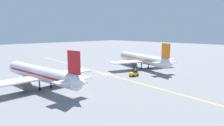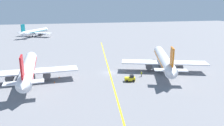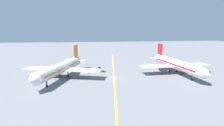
{
  "view_description": "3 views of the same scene",
  "coord_description": "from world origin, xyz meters",
  "px_view_note": "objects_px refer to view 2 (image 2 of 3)",
  "views": [
    {
      "loc": [
        -50.07,
        -54.67,
        14.69
      ],
      "look_at": [
        -1.87,
        -5.1,
        4.55
      ],
      "focal_mm": 35.0,
      "sensor_mm": 36.0,
      "label": 1
    },
    {
      "loc": [
        -14.87,
        -66.84,
        21.73
      ],
      "look_at": [
        -0.4,
        -5.09,
        4.7
      ],
      "focal_mm": 35.0,
      "sensor_mm": 36.0,
      "label": 2
    },
    {
      "loc": [
        9.22,
        59.53,
        16.53
      ],
      "look_at": [
        0.09,
        -3.87,
        4.57
      ],
      "focal_mm": 28.0,
      "sensor_mm": 36.0,
      "label": 3
    }
  ],
  "objects_px": {
    "airplane_distant_taxiing": "(35,32)",
    "traffic_cone_mid_apron": "(54,82)",
    "airplane_at_gate": "(28,69)",
    "traffic_cone_by_wingtip": "(173,64)",
    "airplane_adjacent_stand": "(164,60)",
    "traffic_cone_near_nose": "(59,77)",
    "baggage_tug_white": "(130,78)",
    "ground_crew_worker": "(141,74)"
  },
  "relations": [
    {
      "from": "airplane_adjacent_stand",
      "to": "baggage_tug_white",
      "type": "distance_m",
      "value": 16.29
    },
    {
      "from": "airplane_distant_taxiing",
      "to": "traffic_cone_near_nose",
      "type": "xyz_separation_m",
      "value": [
        16.17,
        -95.3,
        -3.06
      ]
    },
    {
      "from": "airplane_distant_taxiing",
      "to": "traffic_cone_near_nose",
      "type": "relative_size",
      "value": 53.09
    },
    {
      "from": "airplane_distant_taxiing",
      "to": "traffic_cone_by_wingtip",
      "type": "xyz_separation_m",
      "value": [
        57.5,
        -89.2,
        -3.06
      ]
    },
    {
      "from": "airplane_adjacent_stand",
      "to": "traffic_cone_mid_apron",
      "type": "xyz_separation_m",
      "value": [
        -35.72,
        -3.78,
        -3.43
      ]
    },
    {
      "from": "airplane_at_gate",
      "to": "ground_crew_worker",
      "type": "xyz_separation_m",
      "value": [
        33.44,
        -3.51,
        -2.8
      ]
    },
    {
      "from": "airplane_adjacent_stand",
      "to": "traffic_cone_near_nose",
      "type": "bearing_deg",
      "value": 179.67
    },
    {
      "from": "airplane_adjacent_stand",
      "to": "traffic_cone_by_wingtip",
      "type": "xyz_separation_m",
      "value": [
        6.92,
        6.31,
        -3.43
      ]
    },
    {
      "from": "airplane_distant_taxiing",
      "to": "ground_crew_worker",
      "type": "height_order",
      "value": "airplane_distant_taxiing"
    },
    {
      "from": "ground_crew_worker",
      "to": "airplane_at_gate",
      "type": "bearing_deg",
      "value": 174.0
    },
    {
      "from": "airplane_adjacent_stand",
      "to": "ground_crew_worker",
      "type": "height_order",
      "value": "airplane_adjacent_stand"
    },
    {
      "from": "airplane_at_gate",
      "to": "baggage_tug_white",
      "type": "height_order",
      "value": "airplane_at_gate"
    },
    {
      "from": "ground_crew_worker",
      "to": "traffic_cone_near_nose",
      "type": "xyz_separation_m",
      "value": [
        -24.97,
        4.36,
        -0.63
      ]
    },
    {
      "from": "airplane_adjacent_stand",
      "to": "airplane_at_gate",
      "type": "bearing_deg",
      "value": -179.14
    },
    {
      "from": "ground_crew_worker",
      "to": "traffic_cone_by_wingtip",
      "type": "xyz_separation_m",
      "value": [
        16.36,
        10.47,
        -0.63
      ]
    },
    {
      "from": "airplane_at_gate",
      "to": "traffic_cone_by_wingtip",
      "type": "height_order",
      "value": "airplane_at_gate"
    },
    {
      "from": "traffic_cone_mid_apron",
      "to": "baggage_tug_white",
      "type": "bearing_deg",
      "value": -9.83
    },
    {
      "from": "airplane_adjacent_stand",
      "to": "traffic_cone_by_wingtip",
      "type": "bearing_deg",
      "value": 42.34
    },
    {
      "from": "airplane_at_gate",
      "to": "airplane_distant_taxiing",
      "type": "xyz_separation_m",
      "value": [
        -7.7,
        96.15,
        -0.37
      ]
    },
    {
      "from": "traffic_cone_mid_apron",
      "to": "traffic_cone_by_wingtip",
      "type": "relative_size",
      "value": 1.0
    },
    {
      "from": "baggage_tug_white",
      "to": "traffic_cone_mid_apron",
      "type": "distance_m",
      "value": 21.87
    },
    {
      "from": "airplane_distant_taxiing",
      "to": "traffic_cone_mid_apron",
      "type": "xyz_separation_m",
      "value": [
        14.86,
        -99.28,
        -3.06
      ]
    },
    {
      "from": "baggage_tug_white",
      "to": "traffic_cone_by_wingtip",
      "type": "bearing_deg",
      "value": 33.21
    },
    {
      "from": "traffic_cone_near_nose",
      "to": "traffic_cone_mid_apron",
      "type": "bearing_deg",
      "value": -108.2
    },
    {
      "from": "ground_crew_worker",
      "to": "traffic_cone_near_nose",
      "type": "bearing_deg",
      "value": 170.09
    },
    {
      "from": "airplane_at_gate",
      "to": "traffic_cone_mid_apron",
      "type": "height_order",
      "value": "airplane_at_gate"
    },
    {
      "from": "ground_crew_worker",
      "to": "traffic_cone_mid_apron",
      "type": "height_order",
      "value": "ground_crew_worker"
    },
    {
      "from": "airplane_adjacent_stand",
      "to": "traffic_cone_by_wingtip",
      "type": "distance_m",
      "value": 9.97
    },
    {
      "from": "airplane_adjacent_stand",
      "to": "traffic_cone_mid_apron",
      "type": "bearing_deg",
      "value": -173.96
    },
    {
      "from": "airplane_at_gate",
      "to": "airplane_distant_taxiing",
      "type": "height_order",
      "value": "airplane_at_gate"
    },
    {
      "from": "baggage_tug_white",
      "to": "traffic_cone_by_wingtip",
      "type": "relative_size",
      "value": 5.82
    },
    {
      "from": "ground_crew_worker",
      "to": "traffic_cone_by_wingtip",
      "type": "bearing_deg",
      "value": 32.61
    },
    {
      "from": "airplane_at_gate",
      "to": "traffic_cone_by_wingtip",
      "type": "distance_m",
      "value": 50.4
    },
    {
      "from": "traffic_cone_near_nose",
      "to": "traffic_cone_mid_apron",
      "type": "height_order",
      "value": "same"
    },
    {
      "from": "airplane_adjacent_stand",
      "to": "baggage_tug_white",
      "type": "bearing_deg",
      "value": -152.1
    },
    {
      "from": "airplane_at_gate",
      "to": "airplane_distant_taxiing",
      "type": "bearing_deg",
      "value": 94.58
    },
    {
      "from": "airplane_distant_taxiing",
      "to": "traffic_cone_by_wingtip",
      "type": "height_order",
      "value": "airplane_distant_taxiing"
    },
    {
      "from": "airplane_distant_taxiing",
      "to": "traffic_cone_mid_apron",
      "type": "bearing_deg",
      "value": -81.49
    },
    {
      "from": "airplane_adjacent_stand",
      "to": "airplane_distant_taxiing",
      "type": "bearing_deg",
      "value": 117.91
    },
    {
      "from": "baggage_tug_white",
      "to": "ground_crew_worker",
      "type": "bearing_deg",
      "value": 35.21
    },
    {
      "from": "airplane_adjacent_stand",
      "to": "airplane_distant_taxiing",
      "type": "height_order",
      "value": "airplane_adjacent_stand"
    },
    {
      "from": "airplane_at_gate",
      "to": "airplane_adjacent_stand",
      "type": "xyz_separation_m",
      "value": [
        42.88,
        0.65,
        0.0
      ]
    }
  ]
}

